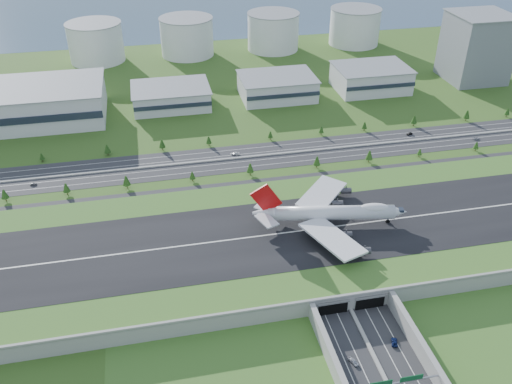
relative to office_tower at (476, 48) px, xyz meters
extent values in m
plane|color=#324515|center=(-200.00, -195.00, -27.50)|extent=(1200.00, 1200.00, 0.00)
cube|color=gray|center=(-200.00, -195.00, -23.50)|extent=(520.00, 100.00, 8.00)
cube|color=#356623|center=(-200.00, -195.00, -19.42)|extent=(520.00, 100.00, 0.16)
cube|color=black|center=(-200.00, -195.00, -19.28)|extent=(520.00, 58.00, 0.12)
cube|color=silver|center=(-200.00, -195.00, -19.20)|extent=(520.00, 0.90, 0.02)
cube|color=gray|center=(-200.00, -244.40, -18.90)|extent=(520.00, 1.20, 1.20)
cube|color=black|center=(-208.50, -245.20, -24.30)|extent=(13.00, 1.20, 6.00)
cube|color=black|center=(-191.50, -245.20, -24.30)|extent=(13.00, 1.20, 6.00)
cylinder|color=gray|center=(-181.00, -290.00, -24.00)|extent=(0.70, 0.70, 7.00)
cube|color=gray|center=(-200.00, -290.00, -20.30)|extent=(38.00, 0.50, 0.50)
cube|color=#0C4C23|center=(-206.00, -290.10, -18.90)|extent=(9.00, 0.30, 2.40)
cube|color=#0C4C23|center=(-194.00, -290.10, -18.90)|extent=(9.00, 0.30, 2.40)
cube|color=#28282B|center=(-200.00, -100.00, -27.44)|extent=(560.00, 36.00, 0.12)
cylinder|color=#3D2819|center=(-363.56, -122.00, -26.13)|extent=(0.50, 0.50, 2.74)
cone|color=#0F3712|center=(-363.56, -122.00, -22.63)|extent=(4.26, 4.26, 5.48)
cylinder|color=#3D2819|center=(-329.66, -122.00, -26.16)|extent=(0.50, 0.50, 2.68)
cone|color=#0F3712|center=(-329.66, -122.00, -22.73)|extent=(4.17, 4.17, 5.36)
cylinder|color=#3D2819|center=(-295.29, -122.00, -26.02)|extent=(0.50, 0.50, 2.96)
cone|color=#0F3712|center=(-295.29, -122.00, -22.23)|extent=(4.61, 4.61, 5.93)
cylinder|color=#3D2819|center=(-256.25, -122.00, -26.33)|extent=(0.50, 0.50, 2.33)
cone|color=#0F3712|center=(-256.25, -122.00, -23.35)|extent=(3.63, 3.63, 4.67)
cylinder|color=#3D2819|center=(-220.48, -122.00, -26.06)|extent=(0.50, 0.50, 2.87)
cone|color=#0F3712|center=(-220.48, -122.00, -22.40)|extent=(4.47, 4.47, 5.74)
cylinder|color=#3D2819|center=(-177.55, -122.00, -26.06)|extent=(0.50, 0.50, 2.88)
cone|color=#0F3712|center=(-177.55, -122.00, -22.38)|extent=(4.48, 4.48, 5.76)
cylinder|color=#3D2819|center=(-142.56, -122.00, -26.01)|extent=(0.50, 0.50, 2.98)
cone|color=#0F3712|center=(-142.56, -122.00, -22.21)|extent=(4.63, 4.63, 5.96)
cylinder|color=#3D2819|center=(-107.47, -122.00, -26.45)|extent=(0.50, 0.50, 2.09)
cone|color=#0F3712|center=(-107.47, -122.00, -23.78)|extent=(3.25, 3.25, 4.18)
cylinder|color=#3D2819|center=(-66.85, -122.00, -26.33)|extent=(0.50, 0.50, 2.34)
cone|color=#0F3712|center=(-66.85, -122.00, -23.33)|extent=(3.65, 3.65, 4.69)
cylinder|color=#3D2819|center=(-348.57, -78.00, -26.46)|extent=(0.50, 0.50, 2.09)
cone|color=#0F3712|center=(-348.57, -78.00, -23.79)|extent=(3.25, 3.25, 4.17)
cylinder|color=#3D2819|center=(-307.33, -78.00, -26.13)|extent=(0.50, 0.50, 2.74)
cone|color=#0F3712|center=(-307.33, -78.00, -22.63)|extent=(4.26, 4.26, 5.48)
cylinder|color=#3D2819|center=(-271.67, -78.00, -26.13)|extent=(0.50, 0.50, 2.75)
cone|color=#0F3712|center=(-271.67, -78.00, -22.62)|extent=(4.27, 4.27, 5.49)
cylinder|color=#3D2819|center=(-240.34, -78.00, -26.28)|extent=(0.50, 0.50, 2.43)
cone|color=#0F3712|center=(-240.34, -78.00, -23.18)|extent=(3.78, 3.78, 4.86)
cylinder|color=#3D2819|center=(-197.48, -78.00, -26.39)|extent=(0.50, 0.50, 2.23)
cone|color=#0F3712|center=(-197.48, -78.00, -23.54)|extent=(3.46, 3.46, 4.45)
cylinder|color=#3D2819|center=(-160.65, -78.00, -26.36)|extent=(0.50, 0.50, 2.28)
cone|color=#0F3712|center=(-160.65, -78.00, -23.45)|extent=(3.54, 3.54, 4.56)
cylinder|color=#3D2819|center=(-128.49, -78.00, -26.31)|extent=(0.50, 0.50, 2.38)
cone|color=#0F3712|center=(-128.49, -78.00, -23.26)|extent=(3.71, 3.71, 4.77)
cylinder|color=#3D2819|center=(-90.48, -78.00, -26.05)|extent=(0.50, 0.50, 2.90)
cone|color=#0F3712|center=(-90.48, -78.00, -22.35)|extent=(4.51, 4.51, 5.79)
cylinder|color=#3D2819|center=(-48.55, -78.00, -26.01)|extent=(0.50, 0.50, 2.98)
cone|color=#0F3712|center=(-48.55, -78.00, -22.20)|extent=(4.64, 4.64, 5.97)
cylinder|color=#3D2819|center=(-15.09, -78.00, -26.23)|extent=(0.50, 0.50, 2.54)
cone|color=#0F3712|center=(-15.09, -78.00, -22.99)|extent=(3.95, 3.95, 5.08)
cube|color=#BCBCC1|center=(-370.00, -10.00, -15.00)|extent=(120.00, 60.00, 25.00)
cube|color=#BCBCC1|center=(-260.00, -5.00, -20.00)|extent=(58.00, 42.00, 15.00)
cube|color=#BCBCC1|center=(-175.00, -5.00, -19.00)|extent=(58.00, 42.00, 17.00)
cube|color=#BCBCC1|center=(-95.00, -5.00, -18.00)|extent=(58.00, 42.00, 19.00)
cube|color=slate|center=(0.00, 0.00, 0.00)|extent=(46.00, 46.00, 55.00)
cylinder|color=silver|center=(-320.00, 115.00, -10.00)|extent=(50.00, 50.00, 35.00)
cylinder|color=silver|center=(-235.00, 115.00, -10.00)|extent=(50.00, 50.00, 35.00)
cylinder|color=silver|center=(-150.00, 115.00, -10.00)|extent=(50.00, 50.00, 35.00)
cylinder|color=silver|center=(-65.00, 115.00, -10.00)|extent=(50.00, 50.00, 35.00)
cube|color=#365067|center=(-200.00, 285.00, -27.47)|extent=(1200.00, 260.00, 0.06)
cylinder|color=silver|center=(-192.35, -191.98, -12.58)|extent=(64.43, 18.73, 7.33)
cone|color=silver|center=(-158.54, -198.15, -12.58)|extent=(10.33, 8.86, 7.33)
cone|color=silver|center=(-226.16, -185.81, -12.12)|extent=(12.59, 9.27, 7.33)
ellipsoid|color=silver|center=(-170.89, -195.90, -9.94)|extent=(16.40, 8.42, 4.51)
cube|color=silver|center=(-198.10, -210.73, -13.72)|extent=(26.56, 37.45, 1.81)
cube|color=silver|center=(-191.11, -172.41, -13.72)|extent=(34.18, 35.46, 1.81)
cylinder|color=#38383D|center=(-189.44, -206.49, -16.24)|extent=(6.48, 4.45, 3.44)
cylinder|color=#38383D|center=(-185.13, -220.08, -16.24)|extent=(6.48, 4.45, 3.44)
cylinder|color=#38383D|center=(-184.51, -179.44, -16.24)|extent=(6.48, 4.45, 3.44)
cylinder|color=#38383D|center=(-175.68, -168.24, -16.24)|extent=(6.48, 4.45, 3.44)
cube|color=silver|center=(-226.37, -193.35, -11.20)|extent=(10.71, 14.18, 0.69)
cube|color=silver|center=(-223.70, -178.69, -11.20)|extent=(13.40, 14.05, 0.69)
cube|color=red|center=(-225.03, -186.02, -3.41)|extent=(16.25, 3.95, 17.18)
cylinder|color=black|center=(-163.23, -197.29, -18.59)|extent=(2.18, 0.80, 2.18)
cylinder|color=black|center=(-197.52, -194.77, -18.59)|extent=(2.18, 0.80, 2.18)
cylinder|color=black|center=(-196.20, -187.55, -18.59)|extent=(2.18, 0.80, 2.18)
cylinder|color=black|center=(-204.28, -193.53, -18.59)|extent=(2.18, 0.80, 2.18)
cylinder|color=black|center=(-202.96, -186.32, -18.59)|extent=(2.18, 0.80, 2.18)
imported|color=silver|center=(-209.05, -272.63, -26.52)|extent=(3.68, 5.43, 1.72)
imported|color=#0E1A48|center=(-189.11, -266.64, -26.66)|extent=(3.98, 5.71, 1.45)
imported|color=#58585D|center=(-350.46, -107.37, -26.70)|extent=(4.21, 2.28, 1.36)
imported|color=black|center=(-99.69, -91.13, -26.62)|extent=(4.89, 2.76, 1.53)
imported|color=silver|center=(-57.43, -106.94, -26.72)|extent=(4.98, 2.79, 1.32)
imported|color=white|center=(-225.33, -94.72, -26.54)|extent=(6.23, 3.82, 1.69)
camera|label=1|loc=(-276.02, -405.06, 144.58)|focal=38.00mm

